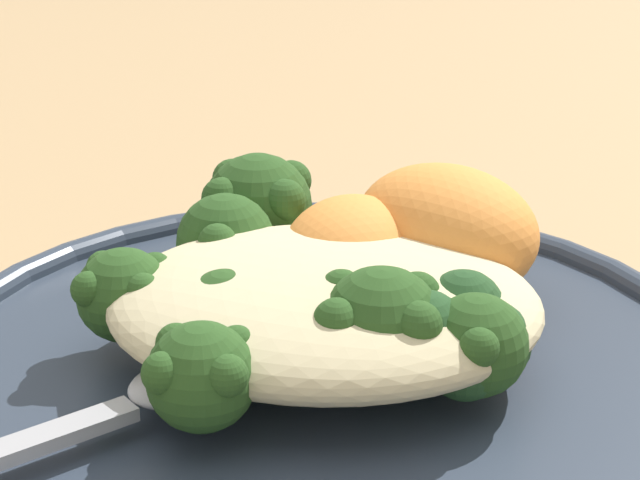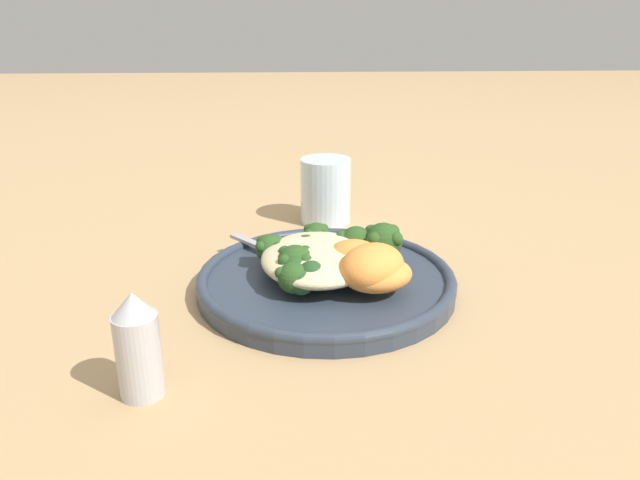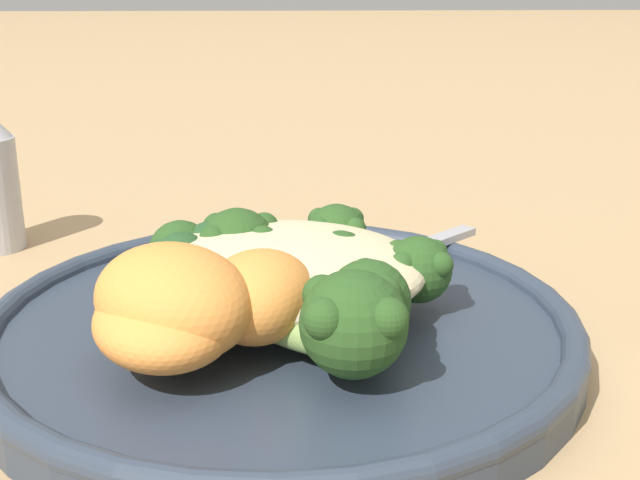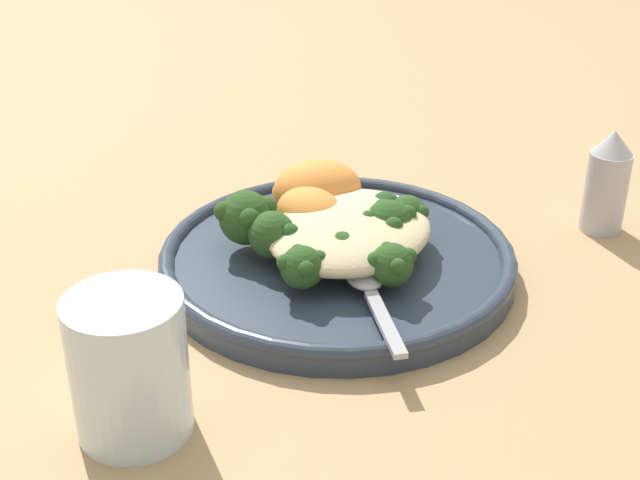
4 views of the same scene
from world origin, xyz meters
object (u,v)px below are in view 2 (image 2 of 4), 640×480
sweet_potato_chunk_1 (372,267)px  sweet_potato_chunk_2 (377,275)px  quinoa_mound (317,259)px  broccoli_stalk_2 (320,242)px  salt_shaker (138,346)px  broccoli_stalk_5 (302,264)px  broccoli_stalk_4 (285,254)px  water_glass (326,191)px  broccoli_stalk_3 (318,255)px  spoon (277,252)px  sweet_potato_chunk_0 (355,258)px  broccoli_stalk_1 (354,247)px  plate (326,281)px  broccoli_stalk_0 (378,245)px  broccoli_stalk_6 (306,276)px  kale_tuft (301,275)px

sweet_potato_chunk_1 → sweet_potato_chunk_2: sweet_potato_chunk_1 is taller
sweet_potato_chunk_2 → quinoa_mound: bearing=-126.8°
broccoli_stalk_2 → salt_shaker: bearing=129.5°
broccoli_stalk_5 → broccoli_stalk_2: bearing=-110.9°
broccoli_stalk_4 → water_glass: 0.20m
broccoli_stalk_5 → broccoli_stalk_3: bearing=-121.1°
broccoli_stalk_5 → sweet_potato_chunk_2: size_ratio=1.19×
spoon → water_glass: bearing=-62.4°
broccoli_stalk_5 → sweet_potato_chunk_0: same height
broccoli_stalk_1 → sweet_potato_chunk_1: (0.07, 0.01, 0.01)m
plate → quinoa_mound: size_ratio=1.97×
plate → salt_shaker: salt_shaker is taller
broccoli_stalk_2 → broccoli_stalk_4: same height
broccoli_stalk_0 → sweet_potato_chunk_1: 0.06m
spoon → broccoli_stalk_0: bearing=-144.7°
broccoli_stalk_3 → salt_shaker: size_ratio=0.94×
broccoli_stalk_6 → quinoa_mound: bearing=-139.8°
plate → broccoli_stalk_3: size_ratio=3.26×
broccoli_stalk_0 → sweet_potato_chunk_2: size_ratio=1.29×
broccoli_stalk_2 → sweet_potato_chunk_1: sweet_potato_chunk_1 is taller
plate → sweet_potato_chunk_0: size_ratio=4.67×
broccoli_stalk_2 → plate: bearing=167.2°
broccoli_stalk_2 → sweet_potato_chunk_0: bearing=-168.9°
plate → salt_shaker: 0.23m
quinoa_mound → sweet_potato_chunk_2: (0.04, 0.06, 0.00)m
water_glass → broccoli_stalk_1: bearing=6.2°
sweet_potato_chunk_1 → sweet_potato_chunk_2: bearing=56.8°
sweet_potato_chunk_1 → broccoli_stalk_6: bearing=-90.3°
sweet_potato_chunk_2 → salt_shaker: bearing=-56.6°
broccoli_stalk_6 → sweet_potato_chunk_1: sweet_potato_chunk_1 is taller
broccoli_stalk_3 → broccoli_stalk_6: 0.06m
broccoli_stalk_0 → sweet_potato_chunk_1: sweet_potato_chunk_1 is taller
water_glass → kale_tuft: bearing=-8.2°
quinoa_mound → water_glass: water_glass is taller
sweet_potato_chunk_2 → water_glass: water_glass is taller
broccoli_stalk_1 → plate: bearing=148.6°
plate → sweet_potato_chunk_0: sweet_potato_chunk_0 is taller
broccoli_stalk_5 → quinoa_mound: bearing=-135.8°
quinoa_mound → sweet_potato_chunk_0: bearing=77.5°
broccoli_stalk_3 → spoon: (-0.03, -0.04, -0.01)m
broccoli_stalk_1 → broccoli_stalk_2: (-0.02, -0.03, -0.00)m
kale_tuft → broccoli_stalk_3: bearing=161.5°
sweet_potato_chunk_2 → broccoli_stalk_6: bearing=-93.0°
broccoli_stalk_0 → broccoli_stalk_1: bearing=124.7°
broccoli_stalk_0 → broccoli_stalk_3: 0.06m
broccoli_stalk_6 → sweet_potato_chunk_0: size_ratio=1.40×
broccoli_stalk_1 → sweet_potato_chunk_0: bearing=-165.8°
broccoli_stalk_0 → sweet_potato_chunk_0: (0.03, -0.03, -0.00)m
quinoa_mound → broccoli_stalk_1: size_ratio=1.64×
quinoa_mound → broccoli_stalk_3: same height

